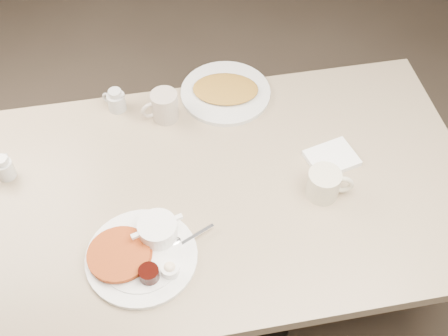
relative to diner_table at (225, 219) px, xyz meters
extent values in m
cube|color=#4C3F33|center=(0.00, 0.00, -0.59)|extent=(7.00, 8.00, 0.02)
cube|color=tan|center=(0.00, 0.00, 0.15)|extent=(1.50, 0.90, 0.04)
cylinder|color=black|center=(0.00, 0.00, -0.21)|extent=(0.14, 0.14, 0.69)
cylinder|color=black|center=(0.00, 0.00, -0.57)|extent=(0.56, 0.56, 0.03)
cylinder|color=white|center=(-0.27, -0.19, 0.18)|extent=(0.38, 0.38, 0.01)
cylinder|color=white|center=(-0.27, -0.19, 0.19)|extent=(0.29, 0.29, 0.00)
cylinder|color=#AC4416|center=(-0.32, -0.18, 0.19)|extent=(0.22, 0.22, 0.01)
cylinder|color=#AC4416|center=(-0.33, -0.19, 0.20)|extent=(0.21, 0.21, 0.01)
cylinder|color=white|center=(-0.21, -0.14, 0.21)|extent=(0.14, 0.14, 0.05)
cube|color=white|center=(-0.27, -0.16, 0.23)|extent=(0.03, 0.02, 0.01)
cube|color=white|center=(-0.15, -0.12, 0.23)|extent=(0.03, 0.02, 0.01)
ellipsoid|color=white|center=(-0.23, -0.14, 0.22)|extent=(0.06, 0.06, 0.03)
ellipsoid|color=white|center=(-0.20, -0.14, 0.22)|extent=(0.05, 0.05, 0.02)
cylinder|color=black|center=(-0.25, -0.26, 0.20)|extent=(0.07, 0.07, 0.04)
cylinder|color=white|center=(-0.20, -0.26, 0.20)|extent=(0.06, 0.06, 0.03)
ellipsoid|color=#FFE1B8|center=(-0.20, -0.26, 0.21)|extent=(0.04, 0.04, 0.02)
cube|color=white|center=(-0.11, -0.16, 0.19)|extent=(0.11, 0.06, 0.00)
ellipsoid|color=white|center=(-0.17, -0.17, 0.19)|extent=(0.04, 0.04, 0.01)
cylinder|color=beige|center=(0.28, -0.07, 0.21)|extent=(0.12, 0.12, 0.09)
cylinder|color=black|center=(0.28, -0.07, 0.25)|extent=(0.09, 0.09, 0.01)
torus|color=beige|center=(0.33, -0.08, 0.21)|extent=(0.07, 0.03, 0.07)
cube|color=white|center=(0.34, 0.05, 0.18)|extent=(0.17, 0.15, 0.02)
cylinder|color=#B7AB9C|center=(-0.14, 0.32, 0.22)|extent=(0.10, 0.10, 0.10)
torus|color=#B7AB9C|center=(-0.19, 0.31, 0.22)|extent=(0.07, 0.03, 0.06)
cylinder|color=silver|center=(-0.64, 0.17, 0.20)|extent=(0.07, 0.07, 0.06)
cylinder|color=silver|center=(-0.64, 0.17, 0.24)|extent=(0.05, 0.05, 0.02)
cone|color=silver|center=(-0.62, 0.18, 0.24)|extent=(0.03, 0.03, 0.02)
cylinder|color=#B8B7B4|center=(-0.29, 0.39, 0.20)|extent=(0.06, 0.06, 0.06)
cylinder|color=#B8B7B4|center=(-0.29, 0.39, 0.24)|extent=(0.05, 0.05, 0.02)
cone|color=#B8B7B4|center=(-0.27, 0.38, 0.24)|extent=(0.03, 0.03, 0.02)
torus|color=#B8B7B4|center=(-0.32, 0.41, 0.20)|extent=(0.04, 0.03, 0.04)
cylinder|color=silver|center=(0.07, 0.39, 0.18)|extent=(0.37, 0.37, 0.01)
ellipsoid|color=#A47729|center=(0.07, 0.39, 0.19)|extent=(0.25, 0.20, 0.02)
camera|label=1|loc=(-0.19, -1.02, 1.57)|focal=46.84mm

